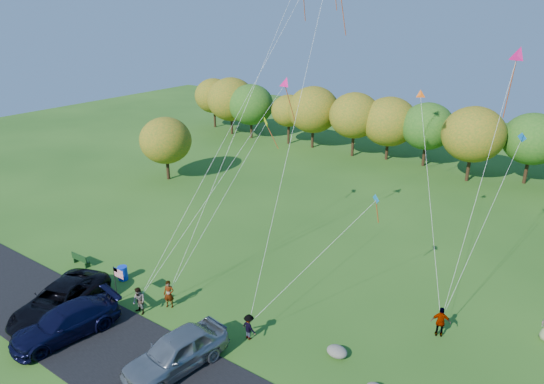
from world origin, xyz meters
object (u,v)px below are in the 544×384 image
at_px(flyer_b, 139,301).
at_px(minivan_dark, 60,301).
at_px(park_bench, 80,259).
at_px(trash_barrel, 123,273).
at_px(minivan_navy, 66,322).
at_px(flyer_d, 441,322).
at_px(flyer_a, 169,294).
at_px(flyer_c, 249,327).
at_px(minivan_silver, 176,352).

bearing_deg(flyer_b, minivan_dark, -136.93).
distance_m(park_bench, trash_barrel, 4.22).
xyz_separation_m(minivan_navy, trash_barrel, (-2.46, 5.94, -0.45)).
distance_m(flyer_d, park_bench, 25.30).
xyz_separation_m(minivan_dark, flyer_b, (3.83, 2.92, -0.11)).
xyz_separation_m(minivan_navy, flyer_d, (17.64, 12.50, -0.01)).
bearing_deg(park_bench, minivan_navy, -40.72).
bearing_deg(minivan_navy, flyer_a, 74.49).
bearing_deg(flyer_b, trash_barrel, 159.77).
bearing_deg(minivan_dark, trash_barrel, 74.77).
distance_m(minivan_dark, park_bench, 6.35).
distance_m(flyer_c, flyer_d, 11.06).
distance_m(minivan_navy, park_bench, 8.59).
height_order(minivan_silver, flyer_d, minivan_silver).
relative_size(minivan_navy, flyer_c, 3.90).
xyz_separation_m(flyer_b, trash_barrel, (-4.16, 2.03, -0.40)).
xyz_separation_m(minivan_navy, minivan_silver, (7.17, 1.75, 0.11)).
relative_size(minivan_dark, flyer_c, 4.35).
xyz_separation_m(flyer_c, trash_barrel, (-11.21, 0.03, -0.29)).
bearing_deg(minivan_silver, flyer_d, 54.04).
height_order(flyer_c, flyer_d, flyer_d).
distance_m(minivan_dark, flyer_d, 22.88).
xyz_separation_m(minivan_dark, flyer_a, (4.81, 4.50, -0.09)).
xyz_separation_m(minivan_silver, flyer_d, (10.47, 10.75, -0.12)).
bearing_deg(flyer_d, flyer_b, 7.52).
xyz_separation_m(minivan_dark, minivan_silver, (9.30, 0.75, 0.05)).
xyz_separation_m(minivan_dark, trash_barrel, (-0.32, 4.95, -0.51)).
bearing_deg(minivan_silver, flyer_a, 148.45).
relative_size(flyer_a, flyer_b, 1.03).
bearing_deg(trash_barrel, minivan_navy, -67.55).
bearing_deg(minivan_dark, flyer_b, 18.30).
relative_size(flyer_b, trash_barrel, 1.81).
bearing_deg(trash_barrel, flyer_c, -0.16).
bearing_deg(minivan_navy, flyer_b, 77.01).
relative_size(flyer_d, park_bench, 1.13).
bearing_deg(trash_barrel, flyer_b, -26.02).
distance_m(minivan_navy, flyer_a, 6.11).
bearing_deg(flyer_a, minivan_silver, -67.21).
bearing_deg(minivan_navy, flyer_c, 44.55).
bearing_deg(flyer_c, minivan_dark, 35.66).
height_order(flyer_a, flyer_d, flyer_d).
xyz_separation_m(flyer_a, park_bench, (-9.33, -0.07, -0.43)).
bearing_deg(minivan_silver, minivan_navy, -158.04).
relative_size(minivan_navy, park_bench, 3.67).
bearing_deg(minivan_silver, park_bench, 173.39).
height_order(flyer_b, flyer_d, flyer_d).
xyz_separation_m(flyer_b, flyer_c, (7.06, 2.00, -0.11)).
relative_size(minivan_navy, trash_barrel, 6.15).
bearing_deg(flyer_a, minivan_dark, -164.33).
xyz_separation_m(flyer_a, flyer_d, (14.96, 7.01, 0.02)).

